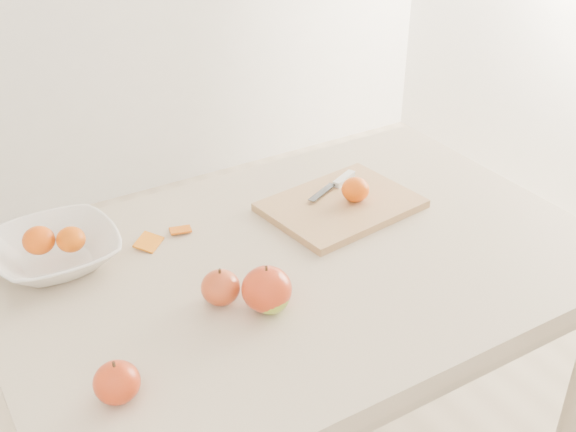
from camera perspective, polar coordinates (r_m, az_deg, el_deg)
table at (r=1.51m, az=0.99°, el=-6.34°), size 1.20×0.80×0.75m
cutting_board at (r=1.62m, az=4.22°, el=0.85°), size 0.35×0.27×0.02m
board_tangerine at (r=1.61m, az=5.35°, el=2.10°), size 0.06×0.06×0.05m
fruit_bowl at (r=1.49m, az=-17.89°, el=-2.69°), size 0.25×0.25×0.06m
bowl_tangerine_near at (r=1.48m, az=-19.10°, el=-1.82°), size 0.06×0.06×0.05m
bowl_tangerine_far at (r=1.46m, az=-16.78°, el=-1.77°), size 0.06×0.06×0.05m
orange_peel_a at (r=1.52m, az=-10.94°, el=-2.18°), size 0.07×0.07×0.01m
orange_peel_b at (r=1.55m, az=-8.49°, el=-1.17°), size 0.05×0.05×0.01m
paring_knife at (r=1.68m, az=4.16°, el=2.77°), size 0.16×0.08×0.01m
apple_green at (r=1.30m, az=-1.41°, el=-6.34°), size 0.07×0.07×0.06m
apple_red_b at (r=1.32m, az=-5.35°, el=-5.64°), size 0.07×0.07×0.07m
apple_red_d at (r=1.16m, az=-13.37°, el=-12.67°), size 0.07×0.07×0.07m
apple_red_c at (r=1.30m, az=-1.70°, el=-5.79°), size 0.09×0.09×0.08m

